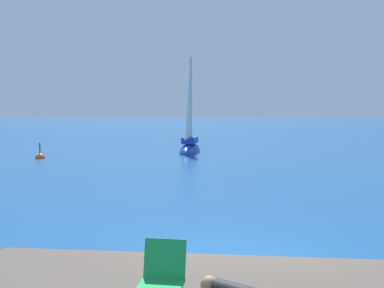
% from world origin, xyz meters
% --- Properties ---
extents(ground_plane, '(160.00, 160.00, 0.00)m').
position_xyz_m(ground_plane, '(0.00, 0.00, 0.00)').
color(ground_plane, navy).
extents(sailboat_near, '(1.68, 3.49, 6.35)m').
position_xyz_m(sailboat_near, '(-1.08, 19.75, 0.34)').
color(sailboat_near, '#193D99').
rests_on(sailboat_near, ground).
extents(beach_chair, '(0.56, 0.66, 0.80)m').
position_xyz_m(beach_chair, '(-1.08, -3.78, 1.23)').
color(beach_chair, green).
rests_on(beach_chair, shore_ledge).
extents(marker_buoy, '(0.56, 0.56, 1.13)m').
position_xyz_m(marker_buoy, '(-9.25, 16.81, 0.01)').
color(marker_buoy, '#EA5114').
rests_on(marker_buoy, ground).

